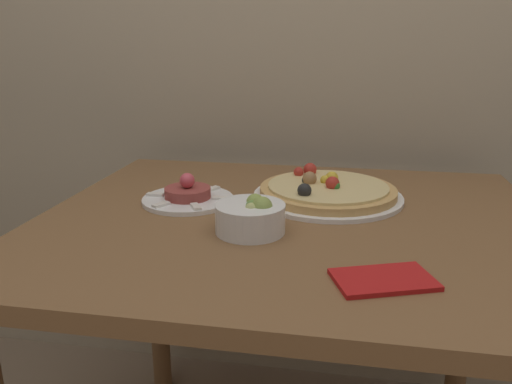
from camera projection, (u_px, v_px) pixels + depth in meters
The scene contains 5 objects.
dining_table at pixel (291, 265), 1.09m from camera, with size 1.07×0.89×0.78m.
pizza_plate at pixel (327, 191), 1.17m from camera, with size 0.35×0.35×0.06m.
tartare_plate at pixel (188, 196), 1.15m from camera, with size 0.21×0.21×0.07m.
small_bowl at pixel (251, 216), 0.96m from camera, with size 0.14×0.14×0.07m.
napkin at pixel (384, 280), 0.77m from camera, with size 0.17×0.14×0.01m.
Camera 1 is at (0.10, -0.55, 1.14)m, focal length 35.00 mm.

